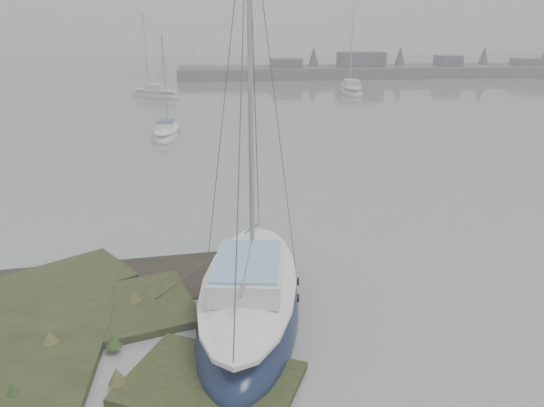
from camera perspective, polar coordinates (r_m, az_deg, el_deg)
The scene contains 7 objects.
ground at distance 40.47m, azimuth -7.06°, elevation 8.63°, with size 160.00×160.00×0.00m, color slate.
far_shoreline at distance 76.54m, azimuth 14.41°, elevation 13.73°, with size 60.00×8.00×4.15m.
sailboat_main at distance 13.99m, azimuth -2.41°, elevation -10.56°, with size 3.67×8.09×11.01m.
sailboat_white at distance 35.65m, azimuth -11.26°, elevation 7.35°, with size 1.87×5.04×7.01m.
sailboat_far_a at distance 55.04m, azimuth -12.50°, elevation 11.37°, with size 5.99×5.27×8.52m.
sailboat_far_b at distance 57.13m, azimuth 8.51°, elevation 11.90°, with size 2.85×6.85×9.41m.
sailboat_far_c at distance 69.20m, azimuth -7.91°, elevation 13.07°, with size 4.39×1.62×6.12m.
Camera 1 is at (0.82, -9.80, 7.27)m, focal length 35.00 mm.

